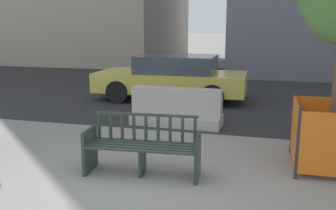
{
  "coord_description": "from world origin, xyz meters",
  "views": [
    {
      "loc": [
        1.52,
        -4.64,
        2.18
      ],
      "look_at": [
        -0.17,
        1.84,
        0.75
      ],
      "focal_mm": 40.0,
      "sensor_mm": 36.0,
      "label": 1
    }
  ],
  "objects": [
    {
      "name": "construction_fence",
      "position": [
        2.62,
        1.34,
        0.55
      ],
      "size": [
        1.24,
        1.24,
        1.1
      ],
      "color": "#2D2D33",
      "rests_on": "ground"
    },
    {
      "name": "street_bench",
      "position": [
        -0.17,
        0.37,
        0.4
      ],
      "size": [
        1.72,
        0.65,
        0.88
      ],
      "color": "#28382D",
      "rests_on": "ground"
    },
    {
      "name": "jersey_barrier_centre",
      "position": [
        -0.34,
        3.21,
        0.34
      ],
      "size": [
        2.02,
        0.75,
        0.84
      ],
      "color": "#ADA89E",
      "rests_on": "ground"
    },
    {
      "name": "ground_plane",
      "position": [
        0.0,
        0.0,
        0.0
      ],
      "size": [
        200.0,
        200.0,
        0.0
      ],
      "primitive_type": "plane",
      "color": "gray"
    },
    {
      "name": "car_taxi_near",
      "position": [
        -1.13,
        6.03,
        0.67
      ],
      "size": [
        4.4,
        1.99,
        1.32
      ],
      "color": "#DBC64C",
      "rests_on": "ground"
    },
    {
      "name": "street_asphalt",
      "position": [
        0.0,
        8.7,
        0.0
      ],
      "size": [
        120.0,
        12.0,
        0.01
      ],
      "primitive_type": "cube",
      "color": "#28282B",
      "rests_on": "ground"
    }
  ]
}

